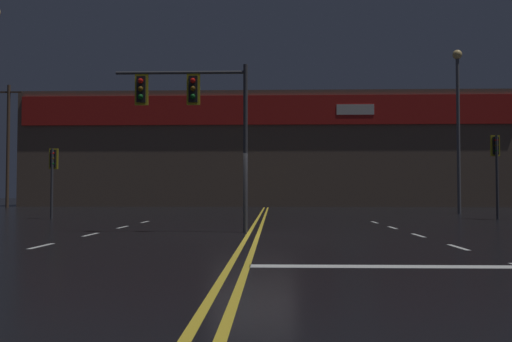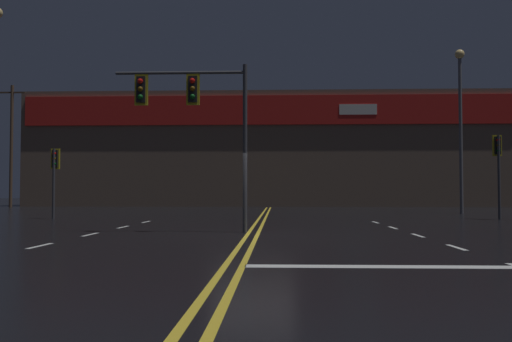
# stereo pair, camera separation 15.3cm
# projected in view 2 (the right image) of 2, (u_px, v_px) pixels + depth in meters

# --- Properties ---
(ground_plane) EXTENTS (200.00, 200.00, 0.00)m
(ground_plane) POSITION_uv_depth(u_px,v_px,m) (252.00, 235.00, 16.80)
(ground_plane) COLOR black
(road_markings) EXTENTS (14.39, 60.00, 0.01)m
(road_markings) POSITION_uv_depth(u_px,v_px,m) (283.00, 239.00, 15.44)
(road_markings) COLOR gold
(road_markings) RESTS_ON ground
(traffic_signal_median) EXTENTS (4.22, 0.36, 5.32)m
(traffic_signal_median) POSITION_uv_depth(u_px,v_px,m) (191.00, 105.00, 18.10)
(traffic_signal_median) COLOR #38383D
(traffic_signal_median) RESTS_ON ground
(traffic_signal_corner_northwest) EXTENTS (0.42, 0.36, 3.36)m
(traffic_signal_corner_northwest) POSITION_uv_depth(u_px,v_px,m) (55.00, 167.00, 27.30)
(traffic_signal_corner_northwest) COLOR #38383D
(traffic_signal_corner_northwest) RESTS_ON ground
(traffic_signal_corner_northeast) EXTENTS (0.42, 0.36, 3.95)m
(traffic_signal_corner_northeast) POSITION_uv_depth(u_px,v_px,m) (498.00, 157.00, 26.68)
(traffic_signal_corner_northeast) COLOR #38383D
(traffic_signal_corner_northeast) RESTS_ON ground
(streetlight_near_left) EXTENTS (0.56, 0.56, 9.75)m
(streetlight_near_left) POSITION_uv_depth(u_px,v_px,m) (460.00, 109.00, 33.76)
(streetlight_near_left) COLOR #59595E
(streetlight_near_left) RESTS_ON ground
(building_backdrop) EXTENTS (43.55, 10.23, 10.11)m
(building_backdrop) POSITION_uv_depth(u_px,v_px,m) (270.00, 152.00, 54.00)
(building_backdrop) COLOR brown
(building_backdrop) RESTS_ON ground
(utility_pole_row) EXTENTS (45.37, 0.26, 10.44)m
(utility_pole_row) POSITION_uv_depth(u_px,v_px,m) (273.00, 142.00, 46.66)
(utility_pole_row) COLOR #4C3828
(utility_pole_row) RESTS_ON ground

